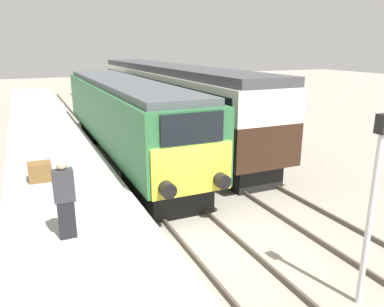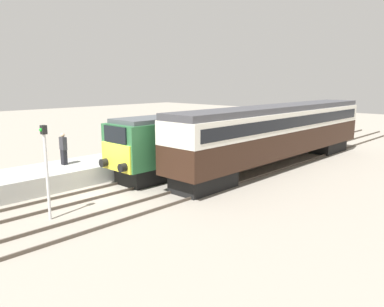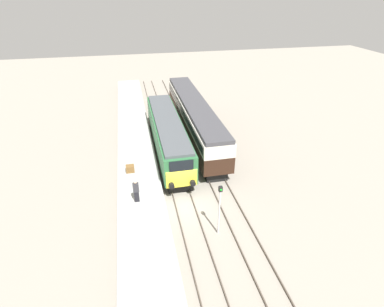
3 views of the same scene
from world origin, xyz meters
TOP-DOWN VIEW (x-y plane):
  - ground_plane at (0.00, 0.00)m, footprint 120.00×120.00m
  - platform_left at (-3.30, 8.00)m, footprint 3.50×50.00m
  - rails_near_track at (0.00, 5.00)m, footprint 1.51×60.00m
  - rails_far_track at (3.40, 5.00)m, footprint 1.50×60.00m
  - locomotive at (0.00, 8.59)m, footprint 2.70×15.67m
  - passenger_carriage at (3.40, 11.74)m, footprint 2.75×19.57m
  - person_on_platform at (-3.58, -0.10)m, footprint 0.44×0.26m
  - signal_post at (1.70, -3.62)m, footprint 0.24×0.28m
  - luggage_crate at (-3.94, 4.11)m, footprint 0.70×0.56m

SIDE VIEW (x-z plane):
  - ground_plane at x=0.00m, z-range 0.00..0.00m
  - rails_near_track at x=0.00m, z-range 0.00..0.14m
  - rails_far_track at x=3.40m, z-range 0.00..0.14m
  - platform_left at x=-3.30m, z-range 0.00..0.96m
  - luggage_crate at x=-3.94m, z-range 0.96..1.56m
  - person_on_platform at x=-3.58m, z-range 0.97..2.81m
  - locomotive at x=0.00m, z-range 0.25..3.92m
  - signal_post at x=1.70m, z-range 0.37..4.33m
  - passenger_carriage at x=3.40m, z-range 0.44..4.57m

